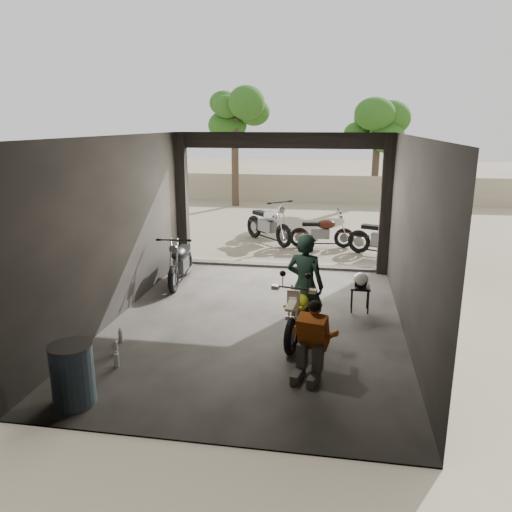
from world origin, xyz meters
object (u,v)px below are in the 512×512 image
(outside_bike_c, at_px, (385,235))
(mechanic, at_px, (310,343))
(stool, at_px, (360,290))
(oil_drum, at_px, (73,376))
(left_bike, at_px, (180,259))
(sign_post, at_px, (444,211))
(outside_bike_b, at_px, (322,229))
(helmet, at_px, (361,280))
(outside_bike_a, at_px, (268,221))
(rider, at_px, (305,285))
(main_bike, at_px, (301,309))

(outside_bike_c, bearing_deg, mechanic, -169.00)
(stool, distance_m, oil_drum, 5.25)
(left_bike, height_order, oil_drum, left_bike)
(left_bike, xyz_separation_m, stool, (3.80, -1.07, -0.14))
(stool, height_order, sign_post, sign_post)
(mechanic, xyz_separation_m, oil_drum, (-2.83, -1.19, -0.12))
(outside_bike_b, distance_m, oil_drum, 9.09)
(outside_bike_b, relative_size, oil_drum, 1.97)
(helmet, bearing_deg, outside_bike_c, 94.65)
(outside_bike_a, relative_size, rider, 1.11)
(mechanic, bearing_deg, oil_drum, -143.53)
(main_bike, relative_size, helmet, 5.35)
(outside_bike_c, bearing_deg, helmet, -166.83)
(rider, height_order, helmet, rider)
(main_bike, distance_m, oil_drum, 3.57)
(outside_bike_b, relative_size, outside_bike_c, 0.89)
(mechanic, distance_m, stool, 2.76)
(main_bike, distance_m, outside_bike_b, 6.24)
(outside_bike_c, relative_size, rider, 1.02)
(mechanic, bearing_deg, left_bike, 142.95)
(outside_bike_a, distance_m, stool, 5.77)
(outside_bike_c, height_order, rider, rider)
(helmet, bearing_deg, left_bike, 179.25)
(outside_bike_b, distance_m, outside_bike_c, 1.81)
(main_bike, relative_size, oil_drum, 1.96)
(left_bike, relative_size, rider, 0.95)
(outside_bike_c, xyz_separation_m, oil_drum, (-4.34, -7.95, -0.20))
(left_bike, relative_size, sign_post, 0.76)
(rider, distance_m, oil_drum, 3.75)
(left_bike, distance_m, rider, 3.68)
(helmet, bearing_deg, oil_drum, -118.00)
(mechanic, distance_m, helmet, 2.75)
(main_bike, distance_m, mechanic, 1.28)
(rider, bearing_deg, sign_post, -104.63)
(stool, xyz_separation_m, oil_drum, (-3.59, -3.84, -0.02))
(rider, bearing_deg, oil_drum, 63.54)
(left_bike, relative_size, oil_drum, 2.04)
(rider, bearing_deg, left_bike, -19.88)
(rider, bearing_deg, outside_bike_b, -71.51)
(outside_bike_a, distance_m, helmet, 5.77)
(helmet, xyz_separation_m, oil_drum, (-3.59, -3.84, -0.22))
(outside_bike_a, xyz_separation_m, helmet, (2.46, -5.22, -0.02))
(outside_bike_a, bearing_deg, helmet, -107.81)
(rider, xyz_separation_m, stool, (0.94, 1.22, -0.45))
(outside_bike_c, height_order, oil_drum, outside_bike_c)
(left_bike, height_order, stool, left_bike)
(left_bike, distance_m, outside_bike_b, 4.76)
(left_bike, bearing_deg, rider, -43.36)
(rider, distance_m, stool, 1.61)
(outside_bike_a, height_order, helmet, outside_bike_a)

